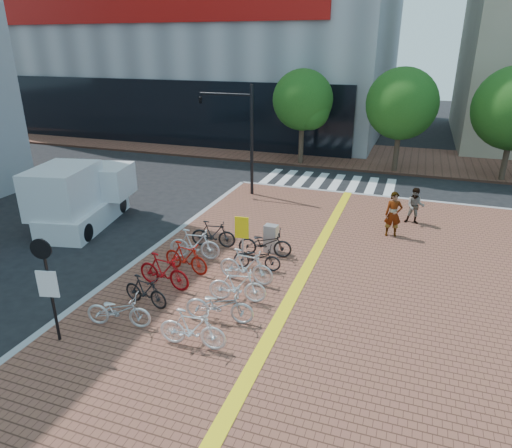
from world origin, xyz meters
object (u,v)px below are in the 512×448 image
at_px(bike_1, 145,291).
at_px(yellow_sign, 242,232).
at_px(bike_5, 213,234).
at_px(bike_11, 265,243).
at_px(bike_2, 164,271).
at_px(bike_8, 237,286).
at_px(bike_4, 195,244).
at_px(utility_box, 271,238).
at_px(bike_7, 219,305).
at_px(pedestrian_a, 393,214).
at_px(bike_6, 192,329).
at_px(box_truck, 81,197).
at_px(bike_3, 186,257).
at_px(bike_10, 257,258).
at_px(bike_0, 119,310).
at_px(bike_9, 246,266).
at_px(traffic_light_pole, 228,119).
at_px(notice_sign, 47,278).
at_px(pedestrian_b, 415,206).

height_order(bike_1, yellow_sign, yellow_sign).
height_order(bike_5, bike_11, bike_5).
bearing_deg(bike_2, bike_8, -84.08).
xyz_separation_m(bike_4, utility_box, (2.44, 1.50, -0.03)).
bearing_deg(bike_2, utility_box, -26.10).
relative_size(bike_7, utility_box, 1.85).
bearing_deg(yellow_sign, utility_box, 65.83).
height_order(pedestrian_a, yellow_sign, pedestrian_a).
height_order(bike_6, bike_8, bike_6).
height_order(bike_4, box_truck, box_truck).
distance_m(bike_2, pedestrian_a, 9.52).
bearing_deg(bike_3, bike_7, -125.57).
height_order(bike_6, bike_10, bike_6).
xyz_separation_m(bike_0, bike_9, (2.44, 3.52, 0.09)).
relative_size(bike_9, bike_10, 1.14).
bearing_deg(box_truck, bike_9, -17.38).
xyz_separation_m(bike_8, bike_10, (-0.15, 2.22, -0.09)).
height_order(bike_8, traffic_light_pole, traffic_light_pole).
distance_m(bike_7, bike_8, 1.17).
relative_size(bike_0, bike_2, 0.96).
distance_m(bike_0, bike_11, 6.11).
bearing_deg(bike_5, bike_9, -144.82).
bearing_deg(bike_2, bike_7, -109.10).
relative_size(bike_7, box_truck, 0.38).
xyz_separation_m(bike_2, bike_10, (2.41, 2.17, -0.13)).
height_order(bike_1, bike_6, bike_6).
relative_size(bike_3, bike_11, 0.90).
distance_m(bike_0, bike_2, 2.34).
relative_size(bike_2, traffic_light_pole, 0.35).
bearing_deg(traffic_light_pole, bike_7, -68.70).
relative_size(bike_10, notice_sign, 0.57).
relative_size(pedestrian_a, traffic_light_pole, 0.34).
xyz_separation_m(bike_7, notice_sign, (-3.68, -2.26, 1.34)).
bearing_deg(bike_6, bike_7, -12.20).
bearing_deg(bike_6, bike_1, 54.18).
relative_size(bike_1, bike_7, 0.80).
distance_m(bike_10, pedestrian_a, 6.30).
height_order(bike_4, pedestrian_b, pedestrian_b).
xyz_separation_m(bike_10, pedestrian_b, (5.02, 6.42, 0.36)).
bearing_deg(bike_10, box_truck, 73.45).
bearing_deg(bike_2, notice_sign, 167.69).
bearing_deg(bike_8, utility_box, -8.28).
bearing_deg(traffic_light_pole, bike_9, -64.27).
distance_m(bike_11, utility_box, 0.46).
relative_size(bike_8, yellow_sign, 0.98).
xyz_separation_m(bike_1, bike_3, (0.12, 2.35, 0.06)).
height_order(pedestrian_a, box_truck, box_truck).
bearing_deg(bike_7, bike_11, -7.11).
height_order(bike_3, bike_11, bike_3).
relative_size(bike_2, notice_sign, 0.65).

